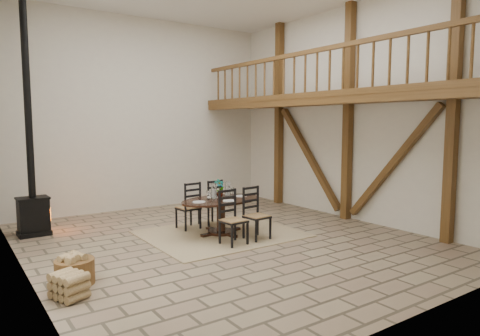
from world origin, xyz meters
TOP-DOWN VIEW (x-y plane):
  - ground at (0.00, 0.00)m, footprint 8.00×8.00m
  - room_shell at (1.19, 0.00)m, footprint 7.02×8.02m
  - rug at (0.16, 0.46)m, footprint 3.00×2.50m
  - dining_table at (0.16, 0.46)m, footprint 1.85×2.04m
  - wood_stove at (-3.00, 2.56)m, footprint 0.62×0.48m
  - log_basket at (-2.99, -0.67)m, footprint 0.54×0.54m
  - log_stack at (-3.18, -1.16)m, footprint 0.49×0.55m

SIDE VIEW (x-z plane):
  - ground at x=0.00m, z-range 0.00..0.00m
  - rug at x=0.16m, z-range 0.00..0.02m
  - log_stack at x=-3.18m, z-range 0.00..0.34m
  - log_basket at x=-2.99m, z-range -0.03..0.42m
  - dining_table at x=0.16m, z-range -0.15..0.99m
  - wood_stove at x=-3.00m, z-range -1.36..3.64m
  - room_shell at x=1.19m, z-range 0.51..5.52m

